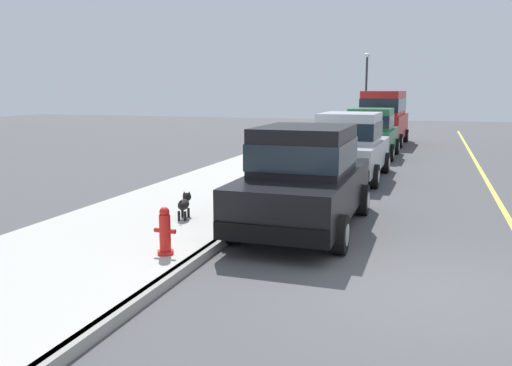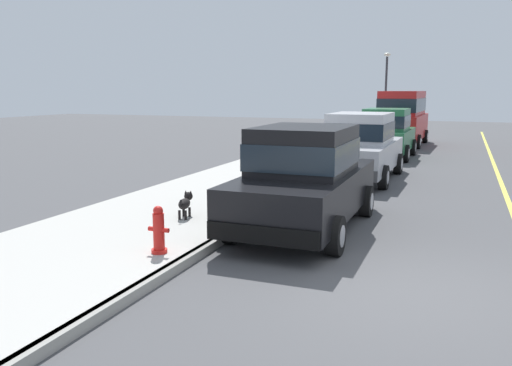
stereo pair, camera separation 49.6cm
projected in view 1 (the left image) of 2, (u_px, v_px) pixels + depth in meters
The scene contains 10 objects.
ground_plane at pixel (420, 287), 6.95m from camera, with size 80.00×80.00×0.00m, color #4C4C4F.
curb at pixel (199, 257), 7.94m from camera, with size 0.16×64.00×0.14m, color gray.
sidewalk at pixel (97, 246), 8.50m from camera, with size 3.60×64.00×0.14m, color #B7B5AD.
car_black_sedan at pixel (305, 177), 9.72m from camera, with size 2.04×4.60×1.92m.
car_silver_sedan at pixel (350, 145), 15.31m from camera, with size 2.10×4.63×1.92m.
car_green_hatchback at pixel (371, 132), 20.24m from camera, with size 2.01×3.83×1.88m.
car_red_van at pixel (384, 115), 25.02m from camera, with size 2.26×4.97×2.52m.
dog_black at pixel (184, 203), 10.04m from camera, with size 0.29×0.75×0.49m.
fire_hydrant at pixel (165, 232), 7.81m from camera, with size 0.34×0.24×0.72m.
street_lamp at pixel (366, 84), 28.97m from camera, with size 0.36×0.36×4.42m.
Camera 1 is at (0.03, -6.95, 2.56)m, focal length 36.91 mm.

